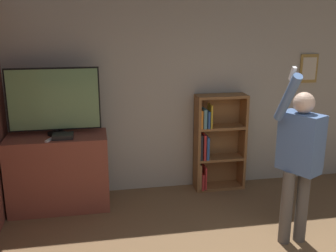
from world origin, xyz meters
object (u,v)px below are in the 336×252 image
game_console (63,136)px  person (299,155)px  bookshelf (215,143)px  television (54,101)px

game_console → person: 2.74m
game_console → bookshelf: 2.09m
bookshelf → person: bearing=-74.7°
television → game_console: bearing=-62.0°
television → bookshelf: 2.26m
person → game_console: bearing=-144.2°
bookshelf → game_console: bearing=-170.7°
bookshelf → person: person is taller
television → game_console: size_ratio=4.53×
television → game_console: (0.09, -0.17, -0.41)m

